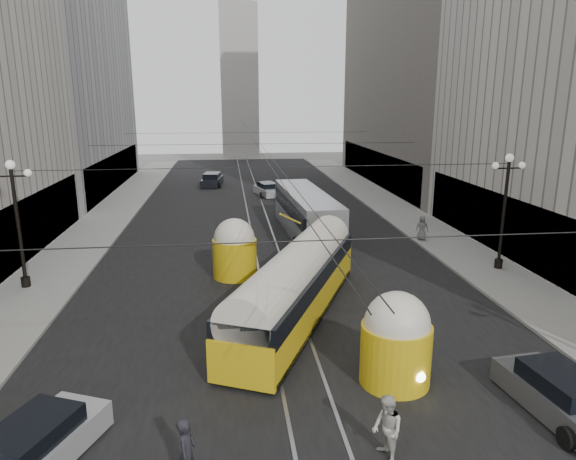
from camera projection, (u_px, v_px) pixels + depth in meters
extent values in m
cube|color=black|center=(258.00, 219.00, 41.32)|extent=(20.00, 85.00, 0.02)
cube|color=gray|center=(114.00, 212.00, 43.31)|extent=(4.00, 72.00, 0.15)
cube|color=gray|center=(389.00, 206.00, 46.04)|extent=(4.00, 72.00, 0.15)
cube|color=gray|center=(249.00, 219.00, 41.24)|extent=(0.12, 85.00, 0.04)
cube|color=gray|center=(267.00, 218.00, 41.41)|extent=(0.12, 85.00, 0.04)
cube|color=black|center=(34.00, 224.00, 31.05)|extent=(0.10, 18.00, 3.60)
cube|color=#999999|center=(44.00, 50.00, 50.50)|extent=(12.00, 28.00, 28.00)
cube|color=black|center=(116.00, 171.00, 54.15)|extent=(0.10, 25.20, 3.60)
cube|color=black|center=(490.00, 219.00, 32.32)|extent=(0.10, 18.00, 3.60)
cube|color=#514C47|center=(435.00, 35.00, 54.57)|extent=(12.00, 32.00, 32.00)
cube|color=black|center=(375.00, 167.00, 57.35)|extent=(0.10, 28.80, 3.60)
cube|color=#B2AFA8|center=(239.00, 83.00, 84.07)|extent=(6.00, 6.00, 24.00)
cylinder|color=black|center=(19.00, 229.00, 25.16)|extent=(0.18, 0.18, 6.00)
cylinder|color=black|center=(26.00, 282.00, 25.84)|extent=(0.44, 0.44, 0.50)
cylinder|color=black|center=(12.00, 176.00, 24.51)|extent=(1.60, 0.08, 0.08)
sphere|color=white|center=(10.00, 165.00, 24.38)|extent=(0.44, 0.44, 0.44)
sphere|color=white|center=(28.00, 173.00, 24.56)|extent=(0.36, 0.36, 0.36)
cylinder|color=black|center=(503.00, 216.00, 28.03)|extent=(0.18, 0.18, 6.00)
cylinder|color=black|center=(498.00, 264.00, 28.71)|extent=(0.44, 0.44, 0.50)
cylinder|color=black|center=(509.00, 168.00, 27.38)|extent=(1.60, 0.08, 0.08)
sphere|color=white|center=(510.00, 158.00, 27.25)|extent=(0.44, 0.44, 0.44)
sphere|color=white|center=(496.00, 166.00, 27.26)|extent=(0.36, 0.36, 0.36)
sphere|color=white|center=(522.00, 165.00, 27.43)|extent=(0.36, 0.36, 0.36)
cylinder|color=black|center=(326.00, 240.00, 12.42)|extent=(25.00, 0.03, 0.03)
cylinder|color=black|center=(274.00, 167.00, 25.89)|extent=(25.00, 0.03, 0.03)
cylinder|color=black|center=(257.00, 144.00, 39.36)|extent=(25.00, 0.03, 0.03)
cylinder|color=black|center=(249.00, 133.00, 52.83)|extent=(25.00, 0.03, 0.03)
cylinder|color=black|center=(254.00, 142.00, 43.26)|extent=(0.03, 72.00, 0.03)
cylinder|color=black|center=(259.00, 142.00, 43.30)|extent=(0.03, 72.00, 0.03)
cube|color=gold|center=(296.00, 297.00, 22.37)|extent=(7.39, 12.54, 1.54)
cube|color=black|center=(296.00, 312.00, 22.55)|extent=(7.23, 12.20, 0.27)
cube|color=black|center=(297.00, 275.00, 22.12)|extent=(7.33, 12.38, 0.77)
cylinder|color=silver|center=(297.00, 269.00, 22.05)|extent=(7.06, 12.26, 2.09)
cylinder|color=gold|center=(395.00, 354.00, 17.16)|extent=(2.36, 2.36, 2.09)
sphere|color=silver|center=(397.00, 324.00, 16.89)|extent=(2.18, 2.18, 2.18)
cylinder|color=gold|center=(235.00, 258.00, 27.53)|extent=(2.36, 2.36, 2.09)
sphere|color=silver|center=(234.00, 239.00, 27.26)|extent=(2.18, 2.18, 2.18)
sphere|color=#FFF2BF|center=(420.00, 377.00, 16.27)|extent=(0.36, 0.36, 0.36)
cube|color=#A3A5A8|center=(306.00, 214.00, 35.82)|extent=(3.20, 12.26, 3.04)
cube|color=black|center=(306.00, 207.00, 35.69)|extent=(3.19, 11.84, 1.11)
cube|color=black|center=(322.00, 230.00, 29.94)|extent=(2.33, 0.23, 1.42)
cylinder|color=black|center=(296.00, 245.00, 32.02)|extent=(0.30, 1.01, 1.01)
cylinder|color=black|center=(336.00, 243.00, 32.31)|extent=(0.30, 1.01, 1.01)
cylinder|color=black|center=(282.00, 216.00, 39.85)|extent=(0.30, 1.01, 1.01)
cylinder|color=black|center=(314.00, 215.00, 40.14)|extent=(0.30, 1.01, 1.01)
cube|color=#B3B2B8|center=(35.00, 452.00, 13.26)|extent=(3.26, 4.57, 0.75)
cube|color=black|center=(32.00, 435.00, 13.13)|extent=(2.32, 2.74, 0.71)
cylinder|color=black|center=(25.00, 426.00, 14.59)|extent=(0.22, 0.60, 0.60)
cylinder|color=black|center=(82.00, 422.00, 14.77)|extent=(0.22, 0.60, 0.60)
cube|color=#4C4D50|center=(561.00, 400.00, 15.53)|extent=(2.29, 4.57, 0.78)
cube|color=black|center=(563.00, 384.00, 15.40)|extent=(1.85, 2.58, 0.74)
cylinder|color=black|center=(566.00, 438.00, 14.04)|extent=(0.22, 0.63, 0.63)
cylinder|color=black|center=(508.00, 380.00, 16.92)|extent=(0.22, 0.63, 0.63)
cylinder|color=black|center=(554.00, 377.00, 17.10)|extent=(0.22, 0.63, 0.63)
cube|color=silver|center=(267.00, 191.00, 51.17)|extent=(2.72, 4.42, 0.73)
cube|color=black|center=(267.00, 186.00, 51.04)|extent=(2.03, 2.58, 0.69)
cylinder|color=black|center=(261.00, 195.00, 49.77)|extent=(0.22, 0.59, 0.59)
cylinder|color=black|center=(276.00, 195.00, 49.94)|extent=(0.22, 0.59, 0.59)
cylinder|color=black|center=(259.00, 190.00, 52.46)|extent=(0.22, 0.59, 0.59)
cylinder|color=black|center=(274.00, 190.00, 52.64)|extent=(0.22, 0.59, 0.59)
cube|color=black|center=(212.00, 182.00, 56.88)|extent=(2.48, 4.78, 0.81)
cube|color=black|center=(212.00, 176.00, 56.74)|extent=(1.98, 2.71, 0.76)
cylinder|color=black|center=(204.00, 185.00, 55.33)|extent=(0.22, 0.65, 0.65)
cylinder|color=black|center=(220.00, 185.00, 55.53)|extent=(0.22, 0.65, 0.65)
cylinder|color=black|center=(205.00, 181.00, 58.32)|extent=(0.22, 0.65, 0.65)
cylinder|color=black|center=(220.00, 181.00, 58.51)|extent=(0.22, 0.65, 0.65)
imported|color=black|center=(187.00, 454.00, 12.48)|extent=(0.59, 0.77, 1.89)
imported|color=beige|center=(387.00, 429.00, 13.41)|extent=(0.81, 0.99, 1.87)
imported|color=slate|center=(422.00, 228.00, 34.30)|extent=(0.95, 0.79, 1.67)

